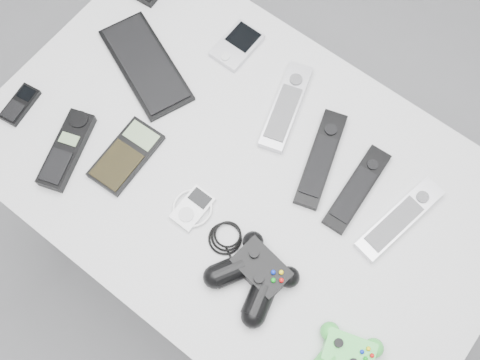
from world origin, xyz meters
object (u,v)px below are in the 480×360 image
Objects in this scene: mobile_phone at (20,104)px; pda at (237,45)px; calculator at (126,156)px; cordless_handset at (67,150)px; remote_silver_a at (286,106)px; mp3_player at (192,208)px; remote_silver_b at (400,218)px; pda_keyboard at (146,65)px; remote_black_b at (357,189)px; controller_black at (255,274)px; desk at (244,184)px; remote_black_a at (321,158)px; controller_green at (346,359)px.

pda is at bearing 46.44° from mobile_phone.
pda is 0.70× the size of calculator.
mobile_phone is at bearing 155.10° from cordless_handset.
remote_silver_a is 2.45× the size of mp3_player.
remote_silver_b is at bearing 21.09° from calculator.
pda_keyboard is at bearing 72.54° from cordless_handset.
mp3_player is (-0.25, -0.24, -0.00)m from remote_black_b.
remote_black_b is at bearing 10.68° from cordless_handset.
controller_black is at bearing -110.19° from remote_silver_b.
desk is 4.33× the size of controller_black.
mp3_player is (0.17, -0.37, -0.00)m from pda.
remote_black_a is at bearing -19.74° from pda.
remote_black_b is 0.49m from calculator.
pda is 0.33m from remote_black_a.
cordless_handset is (-0.31, -0.37, 0.00)m from remote_silver_a.
mp3_player is at bearing 177.86° from controller_black.
remote_silver_b is 0.84× the size of controller_black.
remote_silver_a is at bearing 139.86° from remote_black_a.
pda is at bearing 84.17° from calculator.
pda reaches higher than desk.
calculator and mp3_player have the same top height.
remote_silver_a reaches higher than remote_black_a.
remote_black_a reaches higher than calculator.
calculator is 0.19m from mp3_player.
remote_black_a is at bearing 28.86° from pda_keyboard.
desk is 6.76× the size of calculator.
pda is 0.43m from remote_black_b.
calculator is at bearing -160.84° from remote_black_a.
remote_black_a is 0.41m from controller_green.
remote_black_a is 0.67m from mobile_phone.
pda_keyboard is at bearing 146.44° from mp3_player.
pda and remote_black_b have the same top height.
controller_black reaches higher than remote_black_a.
controller_green is at bearing 2.07° from controller_black.
remote_silver_b is 1.21× the size of cordless_handset.
controller_green is (0.27, -0.31, 0.01)m from remote_black_a.
cordless_handset reaches higher than mp3_player.
controller_green is at bearing -63.59° from remote_black_b.
controller_black reaches higher than calculator.
pda_keyboard is at bearing -165.62° from remote_silver_b.
pda_keyboard is at bearing -178.22° from remote_silver_a.
mobile_phone is (-0.60, -0.30, -0.00)m from remote_black_a.
controller_black reaches higher than controller_green.
remote_black_a is (0.45, 0.05, 0.00)m from pda_keyboard.
desk is at bearing -100.43° from remote_silver_a.
desk is at bearing 140.81° from controller_black.
mp3_player is (-0.04, -0.13, 0.07)m from desk.
remote_silver_a is at bearing 31.27° from cordless_handset.
desk is at bearing 11.04° from mobile_phone.
remote_black_b is 0.10m from remote_silver_b.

